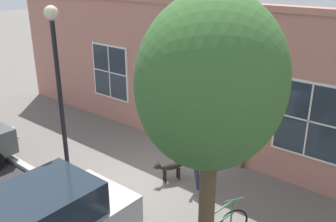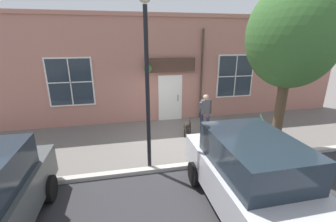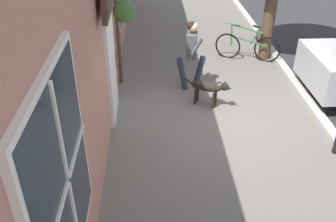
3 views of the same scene
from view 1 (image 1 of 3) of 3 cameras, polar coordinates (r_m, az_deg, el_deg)
ground_plane at (r=10.81m, az=-2.87°, el=-9.90°), size 90.00×90.00×0.00m
storefront_facade at (r=11.56m, az=4.76°, el=4.85°), size 0.95×18.00×4.68m
pedestrian_walking at (r=9.92m, az=5.01°, el=-6.72°), size 0.70×0.60×1.60m
dog_on_leash at (r=10.39m, az=0.25°, el=-8.50°), size 0.99×0.56×0.64m
street_tree_by_curb at (r=6.32m, az=6.75°, el=3.55°), size 2.77×2.49×5.28m
street_lamp at (r=9.29m, az=-16.42°, el=5.03°), size 0.32×0.32×4.77m
fire_hydrant at (r=13.15m, az=-22.39°, el=-3.76°), size 0.34×0.20×0.77m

